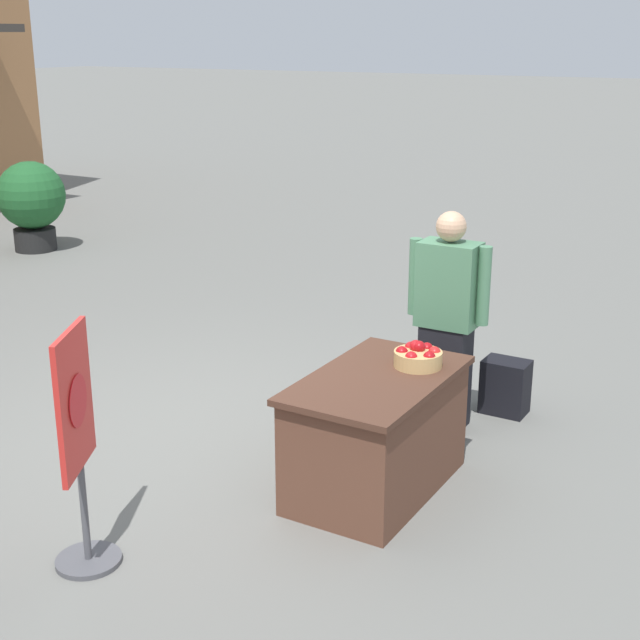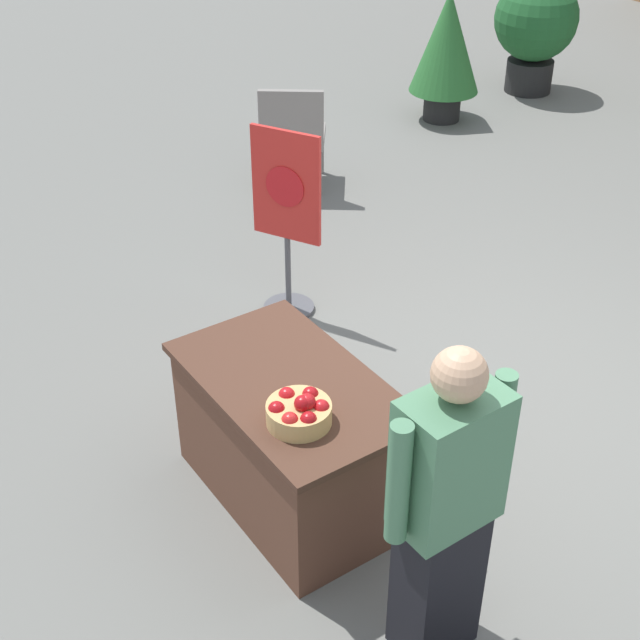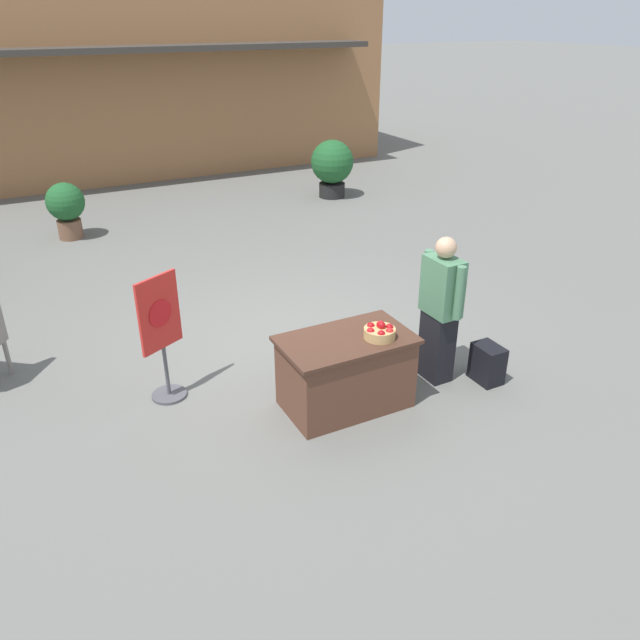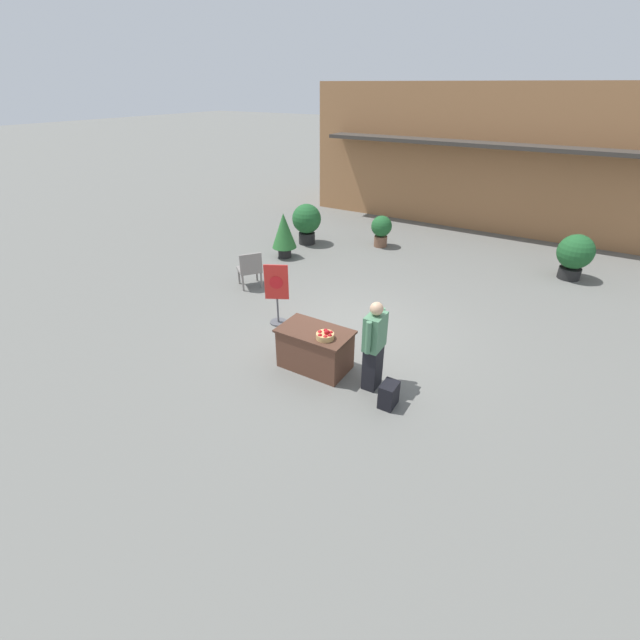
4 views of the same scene
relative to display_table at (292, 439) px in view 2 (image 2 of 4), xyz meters
name	(u,v)px [view 2 (image 2 of 4)]	position (x,y,z in m)	size (l,w,h in m)	color
ground_plane	(499,400)	(0.04, 1.48, -0.38)	(120.00, 120.00, 0.00)	slate
display_table	(292,439)	(0.00, 0.00, 0.00)	(1.30, 0.77, 0.76)	brown
apple_basket	(299,412)	(0.29, -0.14, 0.44)	(0.31, 0.31, 0.16)	tan
person_visitor	(445,510)	(1.13, 0.02, 0.43)	(0.27, 0.61, 1.60)	black
poster_board	(287,221)	(-1.55, 0.97, 0.32)	(0.46, 0.36, 1.34)	#4C4C51
patio_chair	(293,132)	(-3.23, 2.10, 0.15)	(0.77, 0.77, 0.95)	gray
potted_plant_near_right	(446,47)	(-3.77, 4.31, 0.38)	(0.72, 0.72, 1.33)	black
potted_plant_far_right	(536,25)	(-3.89, 5.71, 0.36)	(0.92, 0.92, 1.27)	black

